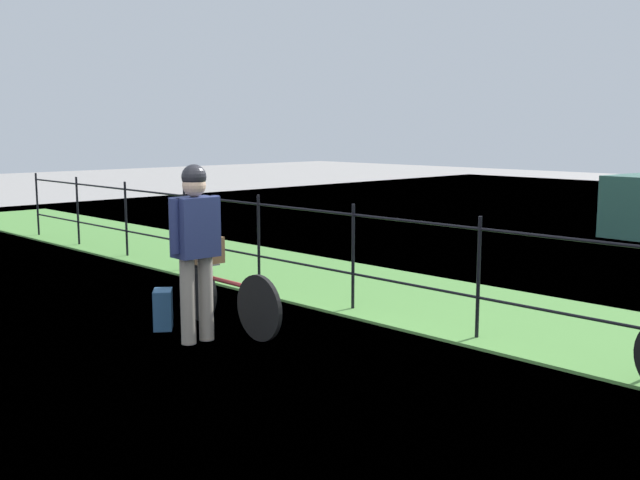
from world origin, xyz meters
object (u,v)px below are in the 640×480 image
object	(u,v)px
backpack_on_paving	(163,309)
terrier_dog	(204,229)
wooden_crate	(203,249)
cyclist_person	(195,237)
bicycle_main	(226,297)

from	to	relation	value
backpack_on_paving	terrier_dog	bearing A→B (deg)	111.74
wooden_crate	cyclist_person	xyz separation A→B (m)	(0.54, -0.46, 0.23)
wooden_crate	backpack_on_paving	xyz separation A→B (m)	(-0.09, -0.44, -0.57)
wooden_crate	terrier_dog	bearing A→B (deg)	-1.46
terrier_dog	cyclist_person	distance (m)	0.70
bicycle_main	wooden_crate	distance (m)	0.58
wooden_crate	terrier_dog	size ratio (longest dim) A/B	1.12
wooden_crate	bicycle_main	bearing A→B (deg)	-1.46
bicycle_main	cyclist_person	bearing A→B (deg)	-70.77
bicycle_main	cyclist_person	xyz separation A→B (m)	(0.16, -0.45, 0.66)
terrier_dog	backpack_on_paving	bearing A→B (deg)	-104.47
wooden_crate	cyclist_person	world-z (taller)	cyclist_person
cyclist_person	backpack_on_paving	xyz separation A→B (m)	(-0.63, 0.02, -0.80)
terrier_dog	backpack_on_paving	distance (m)	0.91
bicycle_main	terrier_dog	bearing A→B (deg)	178.54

